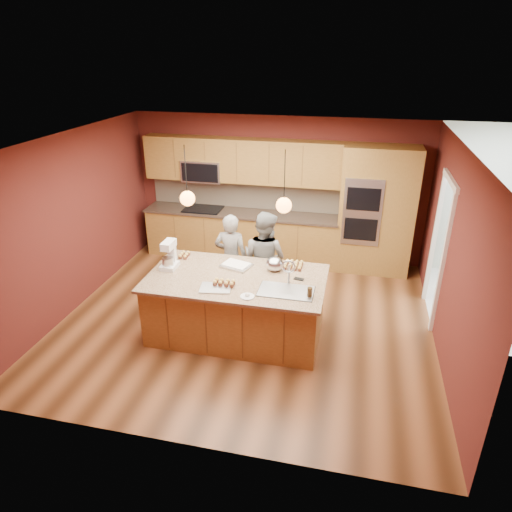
% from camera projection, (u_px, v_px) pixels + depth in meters
% --- Properties ---
extents(floor, '(5.50, 5.50, 0.00)m').
position_uv_depth(floor, '(247.00, 319.00, 7.02)').
color(floor, '#452613').
rests_on(floor, ground).
extents(ceiling, '(5.50, 5.50, 0.00)m').
position_uv_depth(ceiling, '(245.00, 142.00, 5.88)').
color(ceiling, silver).
rests_on(ceiling, ground).
extents(wall_back, '(5.50, 0.00, 5.50)m').
position_uv_depth(wall_back, '(277.00, 189.00, 8.66)').
color(wall_back, '#521C18').
rests_on(wall_back, ground).
extents(wall_front, '(5.50, 0.00, 5.50)m').
position_uv_depth(wall_front, '(181.00, 339.00, 4.24)').
color(wall_front, '#521C18').
rests_on(wall_front, ground).
extents(wall_left, '(0.00, 5.00, 5.00)m').
position_uv_depth(wall_left, '(72.00, 223.00, 7.00)').
color(wall_left, '#521C18').
rests_on(wall_left, ground).
extents(wall_right, '(0.00, 5.00, 5.00)m').
position_uv_depth(wall_right, '(452.00, 256.00, 5.90)').
color(wall_right, '#521C18').
rests_on(wall_right, ground).
extents(cabinet_run, '(3.74, 0.64, 2.30)m').
position_uv_depth(cabinet_run, '(240.00, 209.00, 8.73)').
color(cabinet_run, brown).
rests_on(cabinet_run, floor).
extents(oven_column, '(1.30, 0.62, 2.30)m').
position_uv_depth(oven_column, '(376.00, 211.00, 8.11)').
color(oven_column, brown).
rests_on(oven_column, floor).
extents(doorway_trim, '(0.08, 1.11, 2.20)m').
position_uv_depth(doorway_trim, '(438.00, 252.00, 6.74)').
color(doorway_trim, white).
rests_on(doorway_trim, wall_right).
extents(pendant_left, '(0.20, 0.20, 0.80)m').
position_uv_depth(pendant_left, '(187.00, 198.00, 5.99)').
color(pendant_left, black).
rests_on(pendant_left, ceiling).
extents(pendant_right, '(0.20, 0.20, 0.80)m').
position_uv_depth(pendant_right, '(284.00, 205.00, 5.73)').
color(pendant_right, black).
rests_on(pendant_right, ceiling).
extents(island, '(2.47, 1.38, 1.29)m').
position_uv_depth(island, '(238.00, 305.00, 6.50)').
color(island, brown).
rests_on(island, floor).
extents(person_left, '(0.54, 0.36, 1.47)m').
position_uv_depth(person_left, '(231.00, 258.00, 7.30)').
color(person_left, black).
rests_on(person_left, floor).
extents(person_right, '(0.92, 0.83, 1.56)m').
position_uv_depth(person_right, '(264.00, 259.00, 7.17)').
color(person_right, gray).
rests_on(person_right, floor).
extents(stand_mixer, '(0.22, 0.30, 0.41)m').
position_uv_depth(stand_mixer, '(169.00, 256.00, 6.52)').
color(stand_mixer, white).
rests_on(stand_mixer, island).
extents(sheet_cake, '(0.49, 0.41, 0.05)m').
position_uv_depth(sheet_cake, '(236.00, 265.00, 6.61)').
color(sheet_cake, silver).
rests_on(sheet_cake, island).
extents(cooling_rack, '(0.45, 0.35, 0.02)m').
position_uv_depth(cooling_rack, '(216.00, 288.00, 6.01)').
color(cooling_rack, '#B1B4B8').
rests_on(cooling_rack, island).
extents(mixing_bowl, '(0.25, 0.25, 0.21)m').
position_uv_depth(mixing_bowl, '(275.00, 264.00, 6.47)').
color(mixing_bowl, silver).
rests_on(mixing_bowl, island).
extents(plate, '(0.18, 0.18, 0.01)m').
position_uv_depth(plate, '(247.00, 297.00, 5.81)').
color(plate, silver).
rests_on(plate, island).
extents(tumbler, '(0.07, 0.07, 0.13)m').
position_uv_depth(tumbler, '(310.00, 292.00, 5.79)').
color(tumbler, '#312310').
rests_on(tumbler, island).
extents(phone, '(0.15, 0.10, 0.01)m').
position_uv_depth(phone, '(299.00, 279.00, 6.25)').
color(phone, black).
rests_on(phone, island).
extents(cupcakes_left, '(0.15, 0.22, 0.07)m').
position_uv_depth(cupcakes_left, '(184.00, 255.00, 6.91)').
color(cupcakes_left, gold).
rests_on(cupcakes_left, island).
extents(cupcakes_rack, '(0.31, 0.16, 0.07)m').
position_uv_depth(cupcakes_rack, '(224.00, 282.00, 6.06)').
color(cupcakes_rack, gold).
rests_on(cupcakes_rack, island).
extents(cupcakes_right, '(0.29, 0.29, 0.06)m').
position_uv_depth(cupcakes_right, '(293.00, 265.00, 6.59)').
color(cupcakes_right, gold).
rests_on(cupcakes_right, island).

